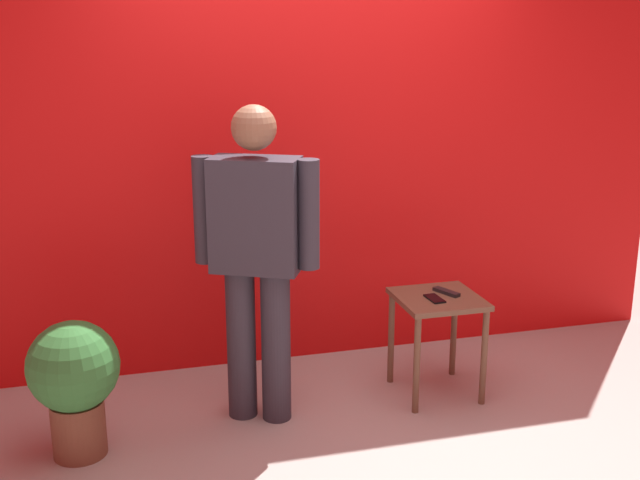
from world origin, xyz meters
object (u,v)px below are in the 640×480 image
at_px(side_table, 438,314).
at_px(tv_remote, 446,292).
at_px(potted_plant, 74,378).
at_px(cell_phone, 435,299).
at_px(standing_person, 257,249).

distance_m(side_table, tv_remote, 0.14).
relative_size(side_table, potted_plant, 0.85).
xyz_separation_m(cell_phone, potted_plant, (-1.91, -0.13, -0.18)).
relative_size(side_table, tv_remote, 3.42).
bearing_deg(cell_phone, standing_person, 174.69).
bearing_deg(standing_person, side_table, 0.78).
height_order(cell_phone, potted_plant, potted_plant).
height_order(side_table, tv_remote, tv_remote).
bearing_deg(side_table, cell_phone, -134.79).
bearing_deg(potted_plant, standing_person, 9.57).
relative_size(cell_phone, tv_remote, 0.85).
relative_size(side_table, cell_phone, 4.03).
distance_m(standing_person, potted_plant, 1.08).
relative_size(standing_person, tv_remote, 9.79).
bearing_deg(cell_phone, side_table, 41.45).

